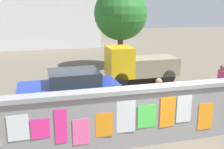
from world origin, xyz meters
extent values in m
plane|color=#6B6051|center=(0.00, 8.00, 0.00)|extent=(60.00, 60.00, 0.00)
cube|color=gray|center=(0.00, 0.00, 0.79)|extent=(8.29, 0.30, 1.58)
cube|color=gray|center=(0.00, 0.00, 1.64)|extent=(8.49, 0.42, 0.12)
cube|color=silver|center=(-3.73, -0.16, 0.97)|extent=(0.50, 0.02, 0.66)
cube|color=#F42D8C|center=(-3.22, -0.16, 0.89)|extent=(0.46, 0.02, 0.52)
cube|color=#F42D8C|center=(-2.72, -0.16, 0.89)|extent=(0.30, 0.02, 0.91)
cube|color=#F9599E|center=(-2.23, -0.16, 0.67)|extent=(0.42, 0.02, 0.71)
cube|color=orange|center=(-1.62, -0.16, 0.79)|extent=(0.46, 0.04, 0.66)
cube|color=silver|center=(-1.03, -0.16, 0.95)|extent=(0.51, 0.04, 0.89)
cube|color=#4CD84C|center=(-0.43, -0.16, 0.90)|extent=(0.54, 0.03, 0.65)
cube|color=orange|center=(0.17, -0.16, 0.96)|extent=(0.45, 0.03, 0.88)
cube|color=silver|center=(0.68, -0.16, 1.00)|extent=(0.45, 0.02, 0.80)
cube|color=orange|center=(1.39, -0.16, 0.69)|extent=(0.47, 0.01, 0.82)
cylinder|color=black|center=(0.49, 5.37, 0.35)|extent=(0.70, 0.20, 0.70)
cylinder|color=black|center=(0.49, 6.67, 0.35)|extent=(0.70, 0.20, 0.70)
cylinder|color=black|center=(2.99, 5.36, 0.35)|extent=(0.70, 0.20, 0.70)
cylinder|color=black|center=(2.99, 6.66, 0.35)|extent=(0.70, 0.20, 0.70)
cube|color=gold|center=(0.59, 6.02, 1.10)|extent=(1.20, 1.50, 1.50)
cube|color=gray|center=(2.39, 6.01, 0.80)|extent=(2.40, 1.51, 0.90)
cylinder|color=black|center=(-3.41, 2.72, 0.30)|extent=(0.60, 0.19, 0.60)
cylinder|color=black|center=(-3.44, 4.18, 0.30)|extent=(0.60, 0.19, 0.60)
cylinder|color=black|center=(-0.91, 2.78, 0.30)|extent=(0.60, 0.19, 0.60)
cylinder|color=black|center=(-0.94, 4.24, 0.30)|extent=(0.60, 0.19, 0.60)
cube|color=#1933A5|center=(-2.17, 3.48, 0.60)|extent=(3.84, 1.79, 0.60)
cube|color=#262D38|center=(-1.97, 3.48, 1.15)|extent=(1.94, 1.58, 0.50)
cylinder|color=black|center=(1.49, 2.53, 0.30)|extent=(0.61, 0.18, 0.60)
cylinder|color=black|center=(2.78, 2.35, 0.30)|extent=(0.61, 0.20, 0.60)
cube|color=black|center=(2.14, 2.44, 0.58)|extent=(1.02, 0.38, 0.32)
cube|color=black|center=(2.34, 2.41, 0.76)|extent=(0.59, 0.30, 0.10)
cube|color=#262626|center=(1.59, 2.52, 0.85)|extent=(0.12, 0.56, 0.03)
cylinder|color=#BF6626|center=(0.38, 0.85, 0.40)|extent=(0.12, 0.12, 0.80)
cylinder|color=#BF6626|center=(0.40, 1.03, 0.40)|extent=(0.12, 0.12, 0.80)
cylinder|color=yellow|center=(0.39, 0.94, 1.10)|extent=(0.38, 0.38, 0.60)
sphere|color=#8C664C|center=(0.39, 0.94, 1.51)|extent=(0.22, 0.22, 0.22)
cylinder|color=yellow|center=(3.66, 2.05, 0.40)|extent=(0.12, 0.12, 0.80)
cylinder|color=yellow|center=(3.57, 2.20, 0.40)|extent=(0.12, 0.12, 0.80)
cylinder|color=#D83F72|center=(3.61, 2.13, 1.10)|extent=(0.47, 0.47, 0.60)
sphere|color=#8C664C|center=(3.61, 2.13, 1.51)|extent=(0.22, 0.22, 0.22)
cylinder|color=brown|center=(1.67, 9.48, 1.11)|extent=(0.35, 0.35, 2.22)
sphere|color=#2A6F29|center=(1.67, 9.48, 3.36)|extent=(3.27, 3.27, 3.27)
cube|color=silver|center=(-3.11, 19.94, 2.94)|extent=(10.69, 4.11, 5.87)
camera|label=1|loc=(-3.01, -6.25, 3.78)|focal=41.90mm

